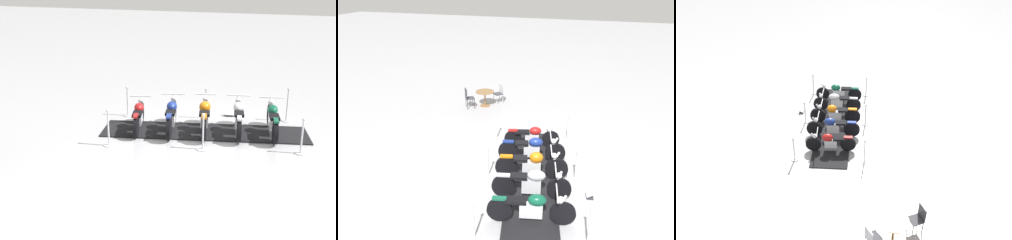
{
  "view_description": "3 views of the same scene",
  "coord_description": "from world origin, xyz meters",
  "views": [
    {
      "loc": [
        -12.46,
        -3.2,
        4.76
      ],
      "look_at": [
        -1.06,
        0.81,
        0.65
      ],
      "focal_mm": 47.24,
      "sensor_mm": 36.0,
      "label": 1
    },
    {
      "loc": [
        1.87,
        -8.51,
        5.99
      ],
      "look_at": [
        -1.44,
        1.88,
        1.04
      ],
      "focal_mm": 34.58,
      "sensor_mm": 36.0,
      "label": 2
    },
    {
      "loc": [
        -4.14,
        12.17,
        8.8
      ],
      "look_at": [
        -0.67,
        0.81,
        0.81
      ],
      "focal_mm": 35.92,
      "sensor_mm": 36.0,
      "label": 3
    }
  ],
  "objects": [
    {
      "name": "stanchion_left_front",
      "position": [
        -0.74,
        -2.92,
        0.35
      ],
      "size": [
        0.3,
        0.3,
        1.02
      ],
      "color": "silver",
      "rests_on": "ground_plane"
    },
    {
      "name": "stanchion_left_mid",
      "position": [
        -1.35,
        -0.32,
        0.32
      ],
      "size": [
        0.36,
        0.36,
        1.06
      ],
      "color": "silver",
      "rests_on": "ground_plane"
    },
    {
      "name": "cafe_chair_near_table",
      "position": [
        -3.1,
        6.02,
        0.55
      ],
      "size": [
        0.56,
        0.56,
        0.94
      ],
      "rotation": [
        0.0,
        0.0,
        -2.3
      ],
      "color": "#B7B7BC",
      "rests_on": "ground_plane"
    },
    {
      "name": "info_placard",
      "position": [
        1.86,
        -0.39,
        0.06
      ],
      "size": [
        0.27,
        0.36,
        0.18
      ],
      "rotation": [
        0.0,
        0.0,
        4.94
      ],
      "color": "#333338",
      "rests_on": "ground_plane"
    },
    {
      "name": "cafe_table",
      "position": [
        -3.65,
        5.41,
        0.57
      ],
      "size": [
        0.89,
        0.89,
        0.75
      ],
      "color": "olive",
      "rests_on": "ground_plane"
    },
    {
      "name": "cafe_chair_across_table",
      "position": [
        -4.32,
        4.92,
        0.57
      ],
      "size": [
        0.56,
        0.56,
        0.99
      ],
      "rotation": [
        0.0,
        0.0,
        0.64
      ],
      "color": "#2D2D33",
      "rests_on": "ground_plane"
    },
    {
      "name": "motorcycle_chrome",
      "position": [
        0.27,
        -0.99,
        0.53
      ],
      "size": [
        2.25,
        0.81,
        1.01
      ],
      "rotation": [
        0.0,
        0.0,
        0.22
      ],
      "color": "black",
      "rests_on": "display_platform"
    },
    {
      "name": "ground_plane",
      "position": [
        0.0,
        0.0,
        0.0
      ],
      "size": [
        80.0,
        80.0,
        0.0
      ],
      "primitive_type": "plane",
      "color": "#B2B2B7"
    },
    {
      "name": "display_platform",
      "position": [
        0.0,
        0.0,
        0.02
      ],
      "size": [
        2.89,
        6.46,
        0.04
      ],
      "primitive_type": "cube",
      "rotation": [
        0.0,
        0.0,
        1.8
      ],
      "color": "black",
      "rests_on": "ground_plane"
    },
    {
      "name": "stanchion_left_rear",
      "position": [
        -1.96,
        2.29,
        0.37
      ],
      "size": [
        0.31,
        0.31,
        1.09
      ],
      "color": "silver",
      "rests_on": "ground_plane"
    },
    {
      "name": "motorcycle_copper",
      "position": [
        0.03,
        0.01,
        0.52
      ],
      "size": [
        2.26,
        0.8,
        1.04
      ],
      "rotation": [
        0.0,
        0.0,
        0.23
      ],
      "color": "black",
      "rests_on": "display_platform"
    },
    {
      "name": "stanchion_right_rear",
      "position": [
        0.74,
        2.92,
        0.35
      ],
      "size": [
        0.32,
        0.32,
        1.05
      ],
      "color": "silver",
      "rests_on": "ground_plane"
    },
    {
      "name": "motorcycle_forest",
      "position": [
        0.5,
        -1.98,
        0.51
      ],
      "size": [
        2.27,
        0.83,
        0.98
      ],
      "rotation": [
        0.0,
        0.0,
        0.22
      ],
      "color": "black",
      "rests_on": "display_platform"
    },
    {
      "name": "motorcycle_maroon",
      "position": [
        -0.44,
        2.0,
        0.48
      ],
      "size": [
        2.0,
        0.81,
        0.93
      ],
      "rotation": [
        0.0,
        0.0,
        0.28
      ],
      "color": "black",
      "rests_on": "display_platform"
    },
    {
      "name": "stanchion_right_mid",
      "position": [
        1.35,
        0.32,
        0.37
      ],
      "size": [
        0.3,
        0.3,
        1.06
      ],
      "color": "silver",
      "rests_on": "ground_plane"
    },
    {
      "name": "stanchion_right_front",
      "position": [
        1.96,
        -2.29,
        0.39
      ],
      "size": [
        0.31,
        0.31,
        1.14
      ],
      "color": "silver",
      "rests_on": "ground_plane"
    },
    {
      "name": "motorcycle_navy",
      "position": [
        -0.2,
        1.0,
        0.51
      ],
      "size": [
        2.27,
        0.86,
        1.01
      ],
      "rotation": [
        0.0,
        0.0,
        0.24
      ],
      "color": "black",
      "rests_on": "display_platform"
    }
  ]
}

